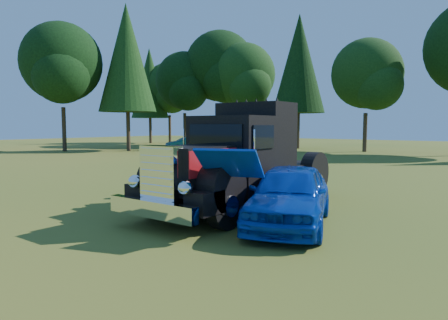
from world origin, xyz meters
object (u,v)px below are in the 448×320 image
(spectator_near, at_px, (152,179))
(distant_teal_car, at_px, (187,144))
(spectator_far, at_px, (178,171))
(diamond_t_truck, at_px, (239,163))
(hotrod_coupe, at_px, (289,195))

(spectator_near, bearing_deg, distant_teal_car, 57.00)
(spectator_near, relative_size, spectator_far, 0.95)
(spectator_near, xyz_separation_m, distant_teal_car, (-16.22, 19.44, -0.15))
(diamond_t_truck, bearing_deg, distant_teal_car, 135.37)
(diamond_t_truck, relative_size, spectator_far, 4.35)
(spectator_near, bearing_deg, diamond_t_truck, -45.00)
(diamond_t_truck, bearing_deg, hotrod_coupe, -23.15)
(spectator_far, bearing_deg, distant_teal_car, 80.66)
(diamond_t_truck, relative_size, distant_teal_car, 1.87)
(spectator_near, distance_m, distant_teal_car, 25.32)
(hotrod_coupe, bearing_deg, spectator_near, -175.69)
(hotrod_coupe, bearing_deg, diamond_t_truck, 156.85)
(spectator_near, relative_size, distant_teal_car, 0.41)
(distant_teal_car, bearing_deg, spectator_near, -21.34)
(hotrod_coupe, bearing_deg, distant_teal_car, 137.02)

